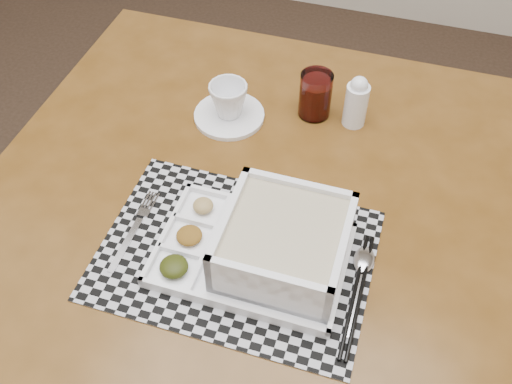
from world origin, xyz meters
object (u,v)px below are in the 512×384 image
Objects in this scene: cup at (229,100)px; serving_tray at (275,246)px; juice_glass at (315,96)px; dining_table at (259,234)px; creamer_bottle at (356,102)px.

serving_tray is at bearing -63.22° from cup.
serving_tray is 0.39m from juice_glass.
dining_table is at bearing -96.93° from juice_glass.
creamer_bottle reaches higher than dining_table.
dining_table is 0.34m from creamer_bottle.
juice_glass is 0.86× the size of creamer_bottle.
dining_table is 9.12× the size of creamer_bottle.
cup is 0.18m from juice_glass.
cup is at bearing 120.95° from serving_tray.
creamer_bottle is at bearing 81.01° from serving_tray.
juice_glass is (0.17, 0.07, -0.00)m from cup.
dining_table is at bearing 119.86° from serving_tray.
juice_glass is 0.09m from creamer_bottle.
juice_glass is at bearing 17.17° from cup.
juice_glass is at bearing 177.51° from creamer_bottle.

